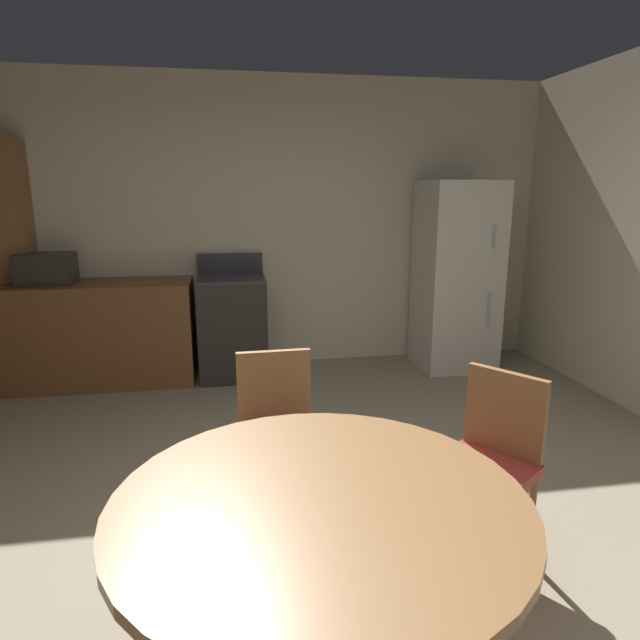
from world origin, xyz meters
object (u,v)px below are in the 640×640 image
microwave (46,269)px  chair_north (277,427)px  refrigerator (456,276)px  dining_table (320,541)px  oven_range (233,326)px  chair_northeast (490,455)px

microwave → chair_north: microwave is taller
refrigerator → dining_table: (-1.87, -3.34, -0.27)m
oven_range → chair_north: (0.20, -2.31, 0.03)m
microwave → chair_north: bearing=-53.1°
oven_range → chair_northeast: bearing=-67.9°
dining_table → chair_northeast: 1.09m
microwave → dining_table: bearing=-62.4°
dining_table → chair_northeast: (0.89, 0.63, -0.11)m
chair_northeast → chair_north: size_ratio=1.00×
dining_table → chair_north: (-0.04, 1.08, -0.11)m
oven_range → chair_northeast: (1.12, -2.76, 0.03)m
microwave → refrigerator: bearing=-0.8°
oven_range → microwave: bearing=-179.9°
chair_northeast → chair_north: same height
refrigerator → chair_north: 2.98m
dining_table → microwave: bearing=117.6°
refrigerator → chair_northeast: bearing=-110.0°
microwave → chair_northeast: (2.65, -2.76, -0.53)m
chair_northeast → chair_north: bearing=-61.7°
oven_range → refrigerator: (2.11, -0.05, 0.41)m
refrigerator → microwave: bearing=179.2°
microwave → dining_table: (1.77, -3.39, -0.42)m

